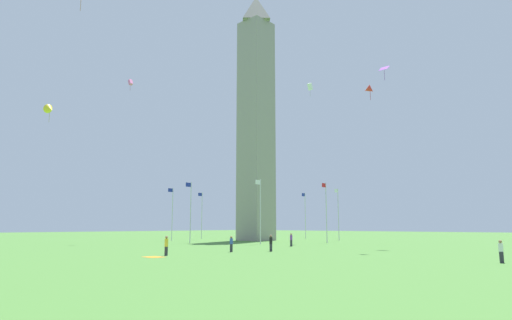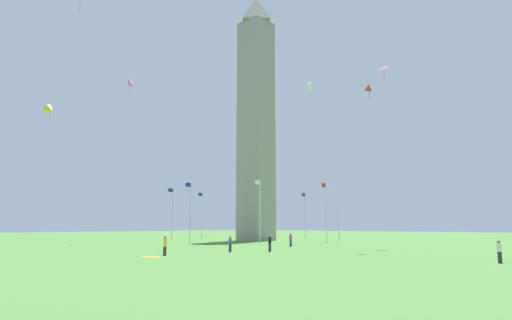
% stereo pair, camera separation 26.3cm
% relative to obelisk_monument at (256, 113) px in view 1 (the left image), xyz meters
% --- Properties ---
extents(ground_plane, '(260.00, 260.00, 0.00)m').
position_rel_obelisk_monument_xyz_m(ground_plane, '(0.00, 0.00, -23.40)').
color(ground_plane, '#477A33').
extents(obelisk_monument, '(5.15, 5.15, 46.80)m').
position_rel_obelisk_monument_xyz_m(obelisk_monument, '(0.00, 0.00, 0.00)').
color(obelisk_monument, gray).
rests_on(obelisk_monument, ground).
extents(flagpole_n, '(1.12, 0.14, 9.39)m').
position_rel_obelisk_monument_xyz_m(flagpole_n, '(15.06, 0.00, -18.30)').
color(flagpole_n, silver).
rests_on(flagpole_n, ground).
extents(flagpole_ne, '(1.12, 0.14, 9.39)m').
position_rel_obelisk_monument_xyz_m(flagpole_ne, '(10.66, 10.61, -18.30)').
color(flagpole_ne, silver).
rests_on(flagpole_ne, ground).
extents(flagpole_e, '(1.12, 0.14, 9.39)m').
position_rel_obelisk_monument_xyz_m(flagpole_e, '(0.05, 15.01, -18.30)').
color(flagpole_e, silver).
rests_on(flagpole_e, ground).
extents(flagpole_se, '(1.12, 0.14, 9.39)m').
position_rel_obelisk_monument_xyz_m(flagpole_se, '(-10.56, 10.61, -18.30)').
color(flagpole_se, silver).
rests_on(flagpole_se, ground).
extents(flagpole_s, '(1.12, 0.14, 9.39)m').
position_rel_obelisk_monument_xyz_m(flagpole_s, '(-14.96, 0.00, -18.30)').
color(flagpole_s, silver).
rests_on(flagpole_s, ground).
extents(flagpole_sw, '(1.12, 0.14, 9.39)m').
position_rel_obelisk_monument_xyz_m(flagpole_sw, '(-10.56, -10.61, -18.30)').
color(flagpole_sw, silver).
rests_on(flagpole_sw, ground).
extents(flagpole_w, '(1.12, 0.14, 9.39)m').
position_rel_obelisk_monument_xyz_m(flagpole_w, '(0.05, -15.01, -18.30)').
color(flagpole_w, silver).
rests_on(flagpole_w, ground).
extents(flagpole_nw, '(1.12, 0.14, 9.39)m').
position_rel_obelisk_monument_xyz_m(flagpole_nw, '(10.66, -10.61, -18.30)').
color(flagpole_nw, silver).
rests_on(flagpole_nw, ground).
extents(person_yellow_shirt, '(0.32, 0.32, 1.75)m').
position_rel_obelisk_monument_xyz_m(person_yellow_shirt, '(34.12, 20.45, -22.53)').
color(person_yellow_shirt, '#2D2D38').
rests_on(person_yellow_shirt, ground).
extents(person_purple_shirt, '(0.32, 0.32, 1.69)m').
position_rel_obelisk_monument_xyz_m(person_purple_shirt, '(12.95, 18.06, -22.56)').
color(person_purple_shirt, '#2D2D38').
rests_on(person_purple_shirt, ground).
extents(person_blue_shirt, '(0.32, 0.32, 1.60)m').
position_rel_obelisk_monument_xyz_m(person_blue_shirt, '(26.39, 20.81, -22.60)').
color(person_blue_shirt, '#2D2D38').
rests_on(person_blue_shirt, ground).
extents(person_white_shirt, '(0.32, 0.32, 1.63)m').
position_rel_obelisk_monument_xyz_m(person_white_shirt, '(22.11, 44.39, -22.59)').
color(person_white_shirt, '#2D2D38').
rests_on(person_white_shirt, ground).
extents(person_black_shirt, '(0.32, 0.32, 1.70)m').
position_rel_obelisk_monument_xyz_m(person_black_shirt, '(23.03, 23.24, -22.55)').
color(person_black_shirt, '#2D2D38').
rests_on(person_black_shirt, ground).
extents(kite_yellow_delta, '(1.66, 1.91, 2.93)m').
position_rel_obelisk_monument_xyz_m(kite_yellow_delta, '(31.47, -14.58, -2.92)').
color(kite_yellow_delta, yellow).
extents(kite_purple_diamond, '(1.05, 1.27, 2.09)m').
position_rel_obelisk_monument_xyz_m(kite_purple_diamond, '(4.95, 28.04, 0.21)').
color(kite_purple_diamond, purple).
extents(kite_white_box, '(1.14, 0.82, 2.38)m').
position_rel_obelisk_monument_xyz_m(kite_white_box, '(0.26, 12.57, 2.32)').
color(kite_white_box, white).
extents(kite_pink_box, '(0.51, 0.86, 1.94)m').
position_rel_obelisk_monument_xyz_m(kite_pink_box, '(21.44, -8.38, 2.58)').
color(kite_pink_box, pink).
extents(kite_red_delta, '(1.40, 1.41, 1.78)m').
position_rel_obelisk_monument_xyz_m(kite_red_delta, '(14.11, 30.55, -5.47)').
color(kite_red_delta, red).
extents(picnic_blanket_near_first_person, '(1.47, 1.85, 0.01)m').
position_rel_obelisk_monument_xyz_m(picnic_blanket_near_first_person, '(35.75, 20.94, -23.39)').
color(picnic_blanket_near_first_person, orange).
rests_on(picnic_blanket_near_first_person, ground).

